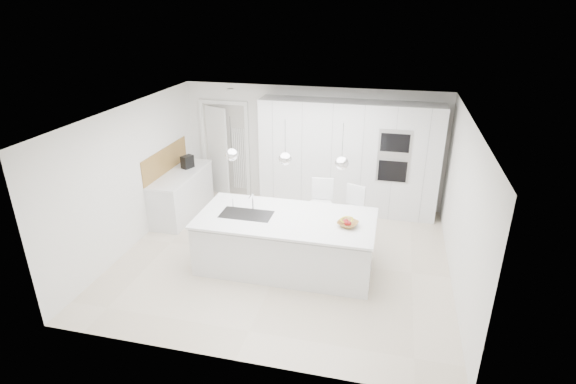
% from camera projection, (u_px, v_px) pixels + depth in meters
% --- Properties ---
extents(floor, '(5.50, 5.50, 0.00)m').
position_uv_depth(floor, '(284.00, 257.00, 7.77)').
color(floor, beige).
rests_on(floor, ground).
extents(wall_back, '(5.50, 0.00, 5.50)m').
position_uv_depth(wall_back, '(312.00, 146.00, 9.52)').
color(wall_back, white).
rests_on(wall_back, ground).
extents(wall_left, '(0.00, 5.00, 5.00)m').
position_uv_depth(wall_left, '(132.00, 176.00, 7.87)').
color(wall_left, white).
rests_on(wall_left, ground).
extents(ceiling, '(5.50, 5.50, 0.00)m').
position_uv_depth(ceiling, '(283.00, 115.00, 6.79)').
color(ceiling, white).
rests_on(ceiling, wall_back).
extents(tall_cabinets, '(3.60, 0.60, 2.30)m').
position_uv_depth(tall_cabinets, '(348.00, 158.00, 9.12)').
color(tall_cabinets, white).
rests_on(tall_cabinets, floor).
extents(oven_stack, '(0.62, 0.04, 1.05)m').
position_uv_depth(oven_stack, '(394.00, 156.00, 8.57)').
color(oven_stack, '#A5A5A8').
rests_on(oven_stack, tall_cabinets).
extents(doorway_frame, '(1.11, 0.08, 2.13)m').
position_uv_depth(doorway_frame, '(226.00, 150.00, 9.99)').
color(doorway_frame, white).
rests_on(doorway_frame, floor).
extents(hallway_door, '(0.76, 0.38, 2.00)m').
position_uv_depth(hallway_door, '(214.00, 151.00, 10.01)').
color(hallway_door, white).
rests_on(hallway_door, floor).
extents(radiator, '(0.32, 0.04, 1.40)m').
position_uv_depth(radiator, '(239.00, 159.00, 9.99)').
color(radiator, white).
rests_on(radiator, floor).
extents(left_base_cabinets, '(0.60, 1.80, 0.86)m').
position_uv_depth(left_base_cabinets, '(182.00, 194.00, 9.20)').
color(left_base_cabinets, white).
rests_on(left_base_cabinets, floor).
extents(left_worktop, '(0.62, 1.82, 0.04)m').
position_uv_depth(left_worktop, '(180.00, 174.00, 9.02)').
color(left_worktop, white).
rests_on(left_worktop, left_base_cabinets).
extents(oak_backsplash, '(0.02, 1.80, 0.50)m').
position_uv_depth(oak_backsplash, '(166.00, 160.00, 8.98)').
color(oak_backsplash, '#A47733').
rests_on(oak_backsplash, wall_left).
extents(island_base, '(2.80, 1.20, 0.86)m').
position_uv_depth(island_base, '(285.00, 244.00, 7.31)').
color(island_base, white).
rests_on(island_base, floor).
extents(island_worktop, '(2.84, 1.40, 0.04)m').
position_uv_depth(island_worktop, '(286.00, 218.00, 7.18)').
color(island_worktop, white).
rests_on(island_worktop, island_base).
extents(island_sink, '(0.84, 0.44, 0.18)m').
position_uv_depth(island_sink, '(247.00, 219.00, 7.30)').
color(island_sink, '#3F3F42').
rests_on(island_sink, island_worktop).
extents(island_tap, '(0.02, 0.02, 0.30)m').
position_uv_depth(island_tap, '(253.00, 201.00, 7.37)').
color(island_tap, white).
rests_on(island_tap, island_worktop).
extents(pendant_left, '(0.20, 0.20, 0.20)m').
position_uv_depth(pendant_left, '(232.00, 155.00, 6.92)').
color(pendant_left, white).
rests_on(pendant_left, ceiling).
extents(pendant_mid, '(0.20, 0.20, 0.20)m').
position_uv_depth(pendant_mid, '(285.00, 159.00, 6.73)').
color(pendant_mid, white).
rests_on(pendant_mid, ceiling).
extents(pendant_right, '(0.20, 0.20, 0.20)m').
position_uv_depth(pendant_right, '(342.00, 163.00, 6.55)').
color(pendant_right, white).
rests_on(pendant_right, ceiling).
extents(fruit_bowl, '(0.39, 0.39, 0.08)m').
position_uv_depth(fruit_bowl, '(348.00, 224.00, 6.87)').
color(fruit_bowl, '#A47733').
rests_on(fruit_bowl, island_worktop).
extents(espresso_machine, '(0.24, 0.28, 0.26)m').
position_uv_depth(espresso_machine, '(187.00, 162.00, 9.25)').
color(espresso_machine, black).
rests_on(espresso_machine, left_worktop).
extents(bar_stool_left, '(0.43, 0.58, 1.20)m').
position_uv_depth(bar_stool_left, '(320.00, 213.00, 8.00)').
color(bar_stool_left, white).
rests_on(bar_stool_left, floor).
extents(bar_stool_right, '(0.52, 0.60, 1.11)m').
position_uv_depth(bar_stool_right, '(354.00, 218.00, 7.92)').
color(bar_stool_right, white).
rests_on(bar_stool_right, floor).
extents(apple_a, '(0.08, 0.08, 0.08)m').
position_uv_depth(apple_a, '(349.00, 223.00, 6.82)').
color(apple_a, maroon).
rests_on(apple_a, fruit_bowl).
extents(apple_b, '(0.08, 0.08, 0.08)m').
position_uv_depth(apple_b, '(347.00, 223.00, 6.82)').
color(apple_b, maroon).
rests_on(apple_b, fruit_bowl).
extents(apple_c, '(0.08, 0.08, 0.08)m').
position_uv_depth(apple_c, '(345.00, 222.00, 6.87)').
color(apple_c, maroon).
rests_on(apple_c, fruit_bowl).
extents(apple_extra_3, '(0.08, 0.08, 0.08)m').
position_uv_depth(apple_extra_3, '(346.00, 221.00, 6.88)').
color(apple_extra_3, maroon).
rests_on(apple_extra_3, fruit_bowl).
extents(banana_bunch, '(0.24, 0.17, 0.22)m').
position_uv_depth(banana_bunch, '(347.00, 219.00, 6.83)').
color(banana_bunch, yellow).
rests_on(banana_bunch, fruit_bowl).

